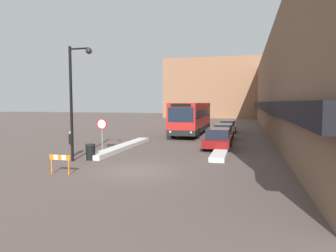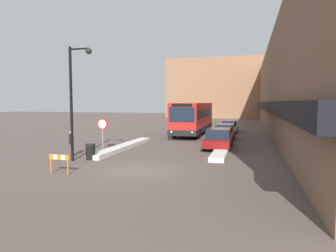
# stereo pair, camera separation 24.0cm
# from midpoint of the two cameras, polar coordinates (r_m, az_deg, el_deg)

# --- Properties ---
(ground_plane) EXTENTS (160.00, 160.00, 0.00)m
(ground_plane) POSITION_cam_midpoint_polar(r_m,az_deg,el_deg) (15.40, -5.94, -8.42)
(ground_plane) COLOR brown
(building_row_right) EXTENTS (5.50, 60.00, 10.73)m
(building_row_right) POSITION_cam_midpoint_polar(r_m,az_deg,el_deg) (38.40, 21.71, 7.04)
(building_row_right) COLOR brown
(building_row_right) RESTS_ON ground_plane
(building_backdrop_far) EXTENTS (26.00, 8.00, 13.25)m
(building_backdrop_far) POSITION_cam_midpoint_polar(r_m,az_deg,el_deg) (69.58, 10.24, 7.06)
(building_backdrop_far) COLOR #996B4C
(building_backdrop_far) RESTS_ON ground_plane
(snow_bank_left) EXTENTS (0.90, 9.38, 0.30)m
(snow_bank_left) POSITION_cam_midpoint_polar(r_m,az_deg,el_deg) (22.60, -8.78, -3.92)
(snow_bank_left) COLOR silver
(snow_bank_left) RESTS_ON ground_plane
(snow_bank_right) EXTENTS (0.90, 10.65, 0.28)m
(snow_bank_right) POSITION_cam_midpoint_polar(r_m,az_deg,el_deg) (22.61, 10.15, -3.96)
(snow_bank_right) COLOR silver
(snow_bank_right) RESTS_ON ground_plane
(city_bus) EXTENTS (2.68, 11.46, 3.38)m
(city_bus) POSITION_cam_midpoint_polar(r_m,az_deg,el_deg) (32.23, 4.32, 1.62)
(city_bus) COLOR red
(city_bus) RESTS_ON ground_plane
(parked_car_front) EXTENTS (1.91, 4.58, 1.49)m
(parked_car_front) POSITION_cam_midpoint_polar(r_m,az_deg,el_deg) (22.78, 9.21, -2.33)
(parked_car_front) COLOR maroon
(parked_car_front) RESTS_ON ground_plane
(parked_car_middle) EXTENTS (1.80, 4.68, 1.43)m
(parked_car_middle) POSITION_cam_midpoint_polar(r_m,az_deg,el_deg) (28.41, 10.28, -1.07)
(parked_car_middle) COLOR maroon
(parked_car_middle) RESTS_ON ground_plane
(parked_car_back) EXTENTS (1.80, 4.42, 1.37)m
(parked_car_back) POSITION_cam_midpoint_polar(r_m,az_deg,el_deg) (35.45, 11.13, -0.03)
(parked_car_back) COLOR #B7B7BC
(parked_car_back) RESTS_ON ground_plane
(stop_sign) EXTENTS (0.76, 0.08, 2.31)m
(stop_sign) POSITION_cam_midpoint_polar(r_m,az_deg,el_deg) (21.51, -12.80, -0.31)
(stop_sign) COLOR gray
(stop_sign) RESTS_ON ground_plane
(street_lamp) EXTENTS (1.46, 0.36, 6.63)m
(street_lamp) POSITION_cam_midpoint_polar(r_m,az_deg,el_deg) (18.17, -17.64, 6.35)
(street_lamp) COLOR black
(street_lamp) RESTS_ON ground_plane
(pedestrian) EXTENTS (0.45, 0.46, 1.65)m
(pedestrian) POSITION_cam_midpoint_polar(r_m,az_deg,el_deg) (19.96, -18.33, -2.77)
(pedestrian) COLOR brown
(pedestrian) RESTS_ON ground_plane
(trash_bin) EXTENTS (0.59, 0.59, 0.95)m
(trash_bin) POSITION_cam_midpoint_polar(r_m,az_deg,el_deg) (18.63, -14.92, -4.78)
(trash_bin) COLOR black
(trash_bin) RESTS_ON ground_plane
(construction_barricade) EXTENTS (1.10, 0.06, 0.94)m
(construction_barricade) POSITION_cam_midpoint_polar(r_m,az_deg,el_deg) (15.33, -20.32, -6.19)
(construction_barricade) COLOR orange
(construction_barricade) RESTS_ON ground_plane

